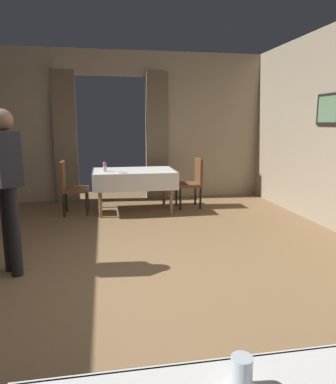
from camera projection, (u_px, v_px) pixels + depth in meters
The scene contains 9 objects.
ground at pixel (127, 284), 3.58m from camera, with size 10.08×10.08×0.00m, color olive.
wall_back at pixel (112, 126), 7.33m from camera, with size 6.40×0.27×3.00m.
dining_table_mid at pixel (134, 175), 6.44m from camera, with size 1.45×1.00×0.75m.
chair_mid_right at pixel (193, 180), 6.76m from camera, with size 0.44×0.44×0.93m.
chair_mid_left at pixel (70, 185), 6.24m from camera, with size 0.44×0.44×0.93m.
glass_near_c at pixel (241, 374), 1.12m from camera, with size 0.07×0.07×0.12m, color silver.
flower_vase_mid at pixel (105, 166), 6.21m from camera, with size 0.07×0.07×0.17m.
plate_mid_b at pixel (122, 173), 6.05m from camera, with size 0.18×0.18×0.01m, color white.
person_waiter_by_doorway at pixel (7, 178), 3.66m from camera, with size 0.38×0.42×1.72m.
Camera 1 is at (-0.18, -3.36, 1.58)m, focal length 33.63 mm.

